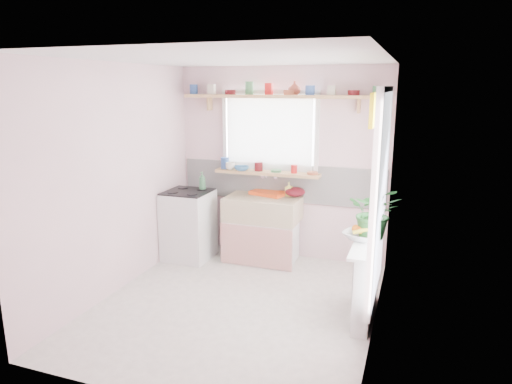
% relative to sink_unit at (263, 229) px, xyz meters
% --- Properties ---
extents(room, '(3.20, 3.20, 3.20)m').
position_rel_sink_unit_xyz_m(room, '(0.81, -0.43, 0.94)').
color(room, white).
rests_on(room, ground).
extents(sink_unit, '(0.95, 0.65, 1.11)m').
position_rel_sink_unit_xyz_m(sink_unit, '(0.00, 0.00, 0.00)').
color(sink_unit, white).
rests_on(sink_unit, ground).
extents(cooker, '(0.58, 0.58, 0.93)m').
position_rel_sink_unit_xyz_m(cooker, '(-0.95, -0.24, 0.03)').
color(cooker, white).
rests_on(cooker, ground).
extents(radiator_ledge, '(0.22, 0.95, 0.78)m').
position_rel_sink_unit_xyz_m(radiator_ledge, '(1.45, -1.09, -0.03)').
color(radiator_ledge, white).
rests_on(radiator_ledge, ground).
extents(windowsill, '(1.40, 0.22, 0.04)m').
position_rel_sink_unit_xyz_m(windowsill, '(-0.00, 0.19, 0.71)').
color(windowsill, tan).
rests_on(windowsill, room).
extents(pine_shelf, '(2.52, 0.24, 0.04)m').
position_rel_sink_unit_xyz_m(pine_shelf, '(0.15, 0.18, 1.69)').
color(pine_shelf, tan).
rests_on(pine_shelf, room).
extents(shelf_crockery, '(2.47, 0.11, 0.12)m').
position_rel_sink_unit_xyz_m(shelf_crockery, '(0.13, 0.18, 1.76)').
color(shelf_crockery, '#3359A5').
rests_on(shelf_crockery, pine_shelf).
extents(sill_crockery, '(1.35, 0.11, 0.12)m').
position_rel_sink_unit_xyz_m(sill_crockery, '(-0.05, 0.19, 0.78)').
color(sill_crockery, '#3359A5').
rests_on(sill_crockery, windowsill).
extents(dish_tray, '(0.52, 0.45, 0.05)m').
position_rel_sink_unit_xyz_m(dish_tray, '(0.03, 0.21, 0.44)').
color(dish_tray, '#F94E16').
rests_on(dish_tray, sink_unit).
extents(colander, '(0.28, 0.28, 0.12)m').
position_rel_sink_unit_xyz_m(colander, '(0.37, 0.21, 0.48)').
color(colander, '#5A0F1A').
rests_on(colander, sink_unit).
extents(jade_plant, '(0.49, 0.43, 0.54)m').
position_rel_sink_unit_xyz_m(jade_plant, '(1.48, -0.94, 0.61)').
color(jade_plant, '#29682D').
rests_on(jade_plant, radiator_ledge).
extents(fruit_bowl, '(0.40, 0.40, 0.08)m').
position_rel_sink_unit_xyz_m(fruit_bowl, '(1.36, -1.02, 0.38)').
color(fruit_bowl, silver).
rests_on(fruit_bowl, radiator_ledge).
extents(herb_pot, '(0.13, 0.10, 0.22)m').
position_rel_sink_unit_xyz_m(herb_pot, '(1.36, -0.94, 0.45)').
color(herb_pot, '#286428').
rests_on(herb_pot, radiator_ledge).
extents(soap_bottle_sink, '(0.09, 0.09, 0.18)m').
position_rel_sink_unit_xyz_m(soap_bottle_sink, '(0.29, 0.21, 0.51)').
color(soap_bottle_sink, '#FEF871').
rests_on(soap_bottle_sink, sink_unit).
extents(sill_cup, '(0.16, 0.16, 0.10)m').
position_rel_sink_unit_xyz_m(sill_cup, '(-0.50, 0.13, 0.78)').
color(sill_cup, silver).
rests_on(sill_cup, windowsill).
extents(sill_bowl, '(0.23, 0.23, 0.06)m').
position_rel_sink_unit_xyz_m(sill_bowl, '(-0.34, 0.13, 0.76)').
color(sill_bowl, teal).
rests_on(sill_bowl, windowsill).
extents(shelf_vase, '(0.20, 0.20, 0.17)m').
position_rel_sink_unit_xyz_m(shelf_vase, '(0.33, 0.24, 1.79)').
color(shelf_vase, '#9D4130').
rests_on(shelf_vase, pine_shelf).
extents(cooker_bottle, '(0.11, 0.11, 0.24)m').
position_rel_sink_unit_xyz_m(cooker_bottle, '(-0.80, -0.11, 0.60)').
color(cooker_bottle, '#3A7449').
rests_on(cooker_bottle, cooker).
extents(fruit, '(0.20, 0.14, 0.10)m').
position_rel_sink_unit_xyz_m(fruit, '(1.37, -1.01, 0.45)').
color(fruit, orange).
rests_on(fruit, fruit_bowl).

